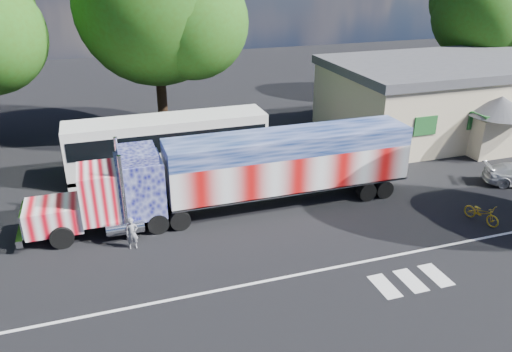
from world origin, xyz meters
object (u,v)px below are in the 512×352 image
object	(u,v)px
tree_n_mid	(158,6)
coach_bus	(168,144)
tree_far_ne	(483,13)
woman	(132,233)
bicycle	(482,213)
semi_truck	(244,171)

from	to	relation	value
tree_n_mid	coach_bus	bearing A→B (deg)	-97.48
tree_far_ne	tree_n_mid	bearing A→B (deg)	-176.51
coach_bus	woman	size ratio (longest dim) A/B	7.87
bicycle	tree_far_ne	size ratio (longest dim) A/B	0.16
woman	tree_n_mid	distance (m)	17.44
bicycle	tree_far_ne	distance (m)	25.72
bicycle	tree_far_ne	xyz separation A→B (m)	(15.30, 19.45, 7.01)
semi_truck	tree_n_mid	bearing A→B (deg)	98.83
bicycle	semi_truck	bearing A→B (deg)	139.02
coach_bus	tree_n_mid	size ratio (longest dim) A/B	0.82
tree_n_mid	tree_far_ne	distance (m)	27.97
semi_truck	woman	size ratio (longest dim) A/B	13.12
tree_n_mid	woman	bearing A→B (deg)	-104.59
bicycle	tree_far_ne	bearing A→B (deg)	35.92
woman	tree_far_ne	bearing A→B (deg)	31.60
coach_bus	bicycle	world-z (taller)	coach_bus
coach_bus	woman	distance (m)	8.71
coach_bus	tree_far_ne	world-z (taller)	tree_far_ne
woman	bicycle	bearing A→B (deg)	-5.94
bicycle	coach_bus	bearing A→B (deg)	124.82
coach_bus	tree_n_mid	world-z (taller)	tree_n_mid
semi_truck	tree_far_ne	xyz separation A→B (m)	(25.89, 14.50, 5.36)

